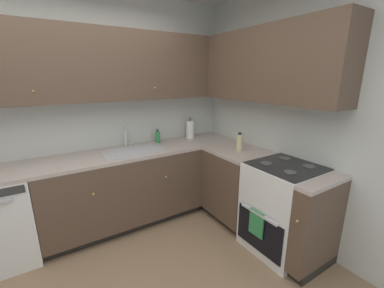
# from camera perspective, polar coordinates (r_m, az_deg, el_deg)

# --- Properties ---
(wall_back) EXTENTS (3.96, 0.05, 2.66)m
(wall_back) POSITION_cam_1_polar(r_m,az_deg,el_deg) (3.05, -26.10, 6.11)
(wall_back) COLOR silver
(wall_back) RESTS_ON ground_plane
(wall_right) EXTENTS (0.05, 3.24, 2.66)m
(wall_right) POSITION_cam_1_polar(r_m,az_deg,el_deg) (2.70, 25.65, 5.13)
(wall_right) COLOR silver
(wall_right) RESTS_ON ground_plane
(lower_cabinets_back) EXTENTS (1.80, 0.62, 0.87)m
(lower_cabinets_back) POSITION_cam_1_polar(r_m,az_deg,el_deg) (3.08, -15.39, -10.19)
(lower_cabinets_back) COLOR brown
(lower_cabinets_back) RESTS_ON ground_plane
(countertop_back) EXTENTS (3.01, 0.60, 0.03)m
(countertop_back) POSITION_cam_1_polar(r_m,az_deg,el_deg) (2.91, -16.05, -2.23)
(countertop_back) COLOR #B7A89E
(countertop_back) RESTS_ON lower_cabinets_back
(lower_cabinets_right) EXTENTS (0.62, 1.45, 0.87)m
(lower_cabinets_right) POSITION_cam_1_polar(r_m,az_deg,el_deg) (2.99, 12.95, -10.84)
(lower_cabinets_right) COLOR brown
(lower_cabinets_right) RESTS_ON ground_plane
(countertop_right) EXTENTS (0.60, 1.45, 0.03)m
(countertop_right) POSITION_cam_1_polar(r_m,az_deg,el_deg) (2.82, 13.46, -2.64)
(countertop_right) COLOR #B7A89E
(countertop_right) RESTS_ON lower_cabinets_right
(oven_range) EXTENTS (0.68, 0.62, 1.06)m
(oven_range) POSITION_cam_1_polar(r_m,az_deg,el_deg) (2.72, 20.33, -13.70)
(oven_range) COLOR white
(oven_range) RESTS_ON ground_plane
(upper_cabinets_back) EXTENTS (2.69, 0.34, 0.74)m
(upper_cabinets_back) POSITION_cam_1_polar(r_m,az_deg,el_deg) (2.89, -21.53, 16.65)
(upper_cabinets_back) COLOR brown
(upper_cabinets_right) EXTENTS (0.32, 1.99, 0.74)m
(upper_cabinets_right) POSITION_cam_1_polar(r_m,az_deg,el_deg) (2.88, 14.84, 17.19)
(upper_cabinets_right) COLOR brown
(sink) EXTENTS (0.67, 0.40, 0.10)m
(sink) POSITION_cam_1_polar(r_m,az_deg,el_deg) (2.92, -13.60, -2.45)
(sink) COLOR #B7B7BC
(sink) RESTS_ON countertop_back
(faucet) EXTENTS (0.07, 0.16, 0.26)m
(faucet) POSITION_cam_1_polar(r_m,az_deg,el_deg) (3.07, -15.02, 2.02)
(faucet) COLOR silver
(faucet) RESTS_ON countertop_back
(soap_bottle) EXTENTS (0.06, 0.06, 0.18)m
(soap_bottle) POSITION_cam_1_polar(r_m,az_deg,el_deg) (3.22, -7.98, 1.68)
(soap_bottle) COLOR #338C4C
(soap_bottle) RESTS_ON countertop_back
(paper_towel_roll) EXTENTS (0.11, 0.11, 0.31)m
(paper_towel_roll) POSITION_cam_1_polar(r_m,az_deg,el_deg) (3.42, -0.43, 3.41)
(paper_towel_roll) COLOR white
(paper_towel_roll) RESTS_ON countertop_back
(oil_bottle) EXTENTS (0.07, 0.07, 0.21)m
(oil_bottle) POSITION_cam_1_polar(r_m,az_deg,el_deg) (2.92, 10.97, 0.47)
(oil_bottle) COLOR beige
(oil_bottle) RESTS_ON countertop_right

